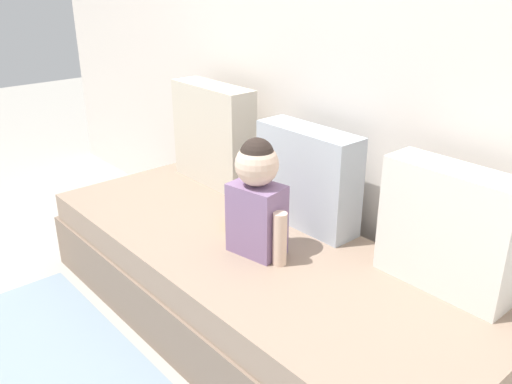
{
  "coord_description": "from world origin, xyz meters",
  "views": [
    {
      "loc": [
        1.51,
        -1.29,
        1.49
      ],
      "look_at": [
        0.03,
        0.0,
        0.66
      ],
      "focal_mm": 37.68,
      "sensor_mm": 36.0,
      "label": 1
    }
  ],
  "objects_px": {
    "couch": "(252,287)",
    "throw_pillow_center": "(307,177)",
    "throw_pillow_right": "(448,229)",
    "toddler": "(257,196)",
    "banana": "(230,222)",
    "throw_pillow_left": "(214,135)"
  },
  "relations": [
    {
      "from": "throw_pillow_right",
      "to": "throw_pillow_center",
      "type": "bearing_deg",
      "value": 180.0
    },
    {
      "from": "couch",
      "to": "throw_pillow_left",
      "type": "bearing_deg",
      "value": 154.75
    },
    {
      "from": "throw_pillow_right",
      "to": "toddler",
      "type": "height_order",
      "value": "toddler"
    },
    {
      "from": "throw_pillow_center",
      "to": "banana",
      "type": "height_order",
      "value": "throw_pillow_center"
    },
    {
      "from": "couch",
      "to": "throw_pillow_center",
      "type": "bearing_deg",
      "value": 90.0
    },
    {
      "from": "couch",
      "to": "toddler",
      "type": "bearing_deg",
      "value": -19.19
    },
    {
      "from": "couch",
      "to": "throw_pillow_left",
      "type": "distance_m",
      "value": 0.89
    },
    {
      "from": "couch",
      "to": "throw_pillow_right",
      "type": "bearing_deg",
      "value": 25.25
    },
    {
      "from": "couch",
      "to": "banana",
      "type": "bearing_deg",
      "value": 168.22
    },
    {
      "from": "banana",
      "to": "throw_pillow_center",
      "type": "bearing_deg",
      "value": 55.3
    },
    {
      "from": "throw_pillow_center",
      "to": "toddler",
      "type": "distance_m",
      "value": 0.35
    },
    {
      "from": "throw_pillow_left",
      "to": "banana",
      "type": "relative_size",
      "value": 3.08
    },
    {
      "from": "couch",
      "to": "throw_pillow_center",
      "type": "xyz_separation_m",
      "value": [
        0.0,
        0.32,
        0.43
      ]
    },
    {
      "from": "couch",
      "to": "banana",
      "type": "height_order",
      "value": "banana"
    },
    {
      "from": "throw_pillow_center",
      "to": "banana",
      "type": "bearing_deg",
      "value": -124.7
    },
    {
      "from": "couch",
      "to": "throw_pillow_right",
      "type": "relative_size",
      "value": 4.55
    },
    {
      "from": "throw_pillow_center",
      "to": "toddler",
      "type": "height_order",
      "value": "toddler"
    },
    {
      "from": "couch",
      "to": "toddler",
      "type": "height_order",
      "value": "toddler"
    },
    {
      "from": "throw_pillow_right",
      "to": "couch",
      "type": "bearing_deg",
      "value": -154.75
    },
    {
      "from": "throw_pillow_left",
      "to": "banana",
      "type": "distance_m",
      "value": 0.61
    },
    {
      "from": "couch",
      "to": "throw_pillow_left",
      "type": "height_order",
      "value": "throw_pillow_left"
    },
    {
      "from": "throw_pillow_right",
      "to": "toddler",
      "type": "relative_size",
      "value": 1.0
    }
  ]
}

